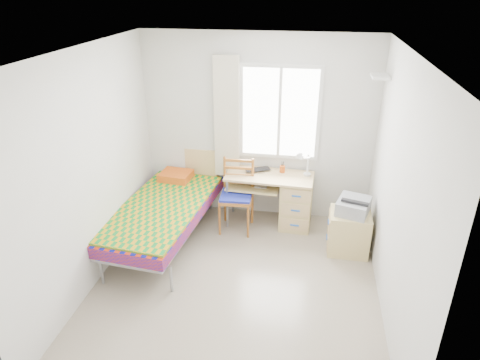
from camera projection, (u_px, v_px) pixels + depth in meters
name	position (u px, v px, depth m)	size (l,w,h in m)	color
floor	(236.00, 284.00, 4.93)	(3.50, 3.50, 0.00)	#BCAD93
ceiling	(234.00, 52.00, 3.82)	(3.50, 3.50, 0.00)	white
wall_back	(258.00, 129.00, 5.93)	(3.20, 3.20, 0.00)	silver
wall_left	(90.00, 172.00, 4.62)	(3.50, 3.50, 0.00)	silver
wall_right	(398.00, 195.00, 4.13)	(3.50, 3.50, 0.00)	silver
window	(280.00, 113.00, 5.76)	(1.10, 0.04, 1.30)	white
curtain	(227.00, 119.00, 5.87)	(0.35, 0.05, 1.70)	beige
floating_shelf	(380.00, 76.00, 5.03)	(0.20, 0.32, 0.03)	white
bed	(164.00, 208.00, 5.62)	(1.22, 2.26, 0.94)	#95989E
desk	(291.00, 199.00, 5.97)	(1.22, 0.61, 0.74)	#DAB672
chair	(237.00, 191.00, 5.83)	(0.46, 0.46, 1.01)	brown
cabinet	(348.00, 232.00, 5.43)	(0.52, 0.46, 0.55)	tan
printer	(353.00, 206.00, 5.30)	(0.47, 0.51, 0.18)	#9C9FA3
laptop	(259.00, 171.00, 5.96)	(0.35, 0.23, 0.03)	black
pen_cup	(282.00, 169.00, 5.95)	(0.07, 0.07, 0.09)	orange
task_lamp	(303.00, 162.00, 5.67)	(0.22, 0.31, 0.39)	white
book	(255.00, 184.00, 5.97)	(0.17, 0.23, 0.02)	gray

